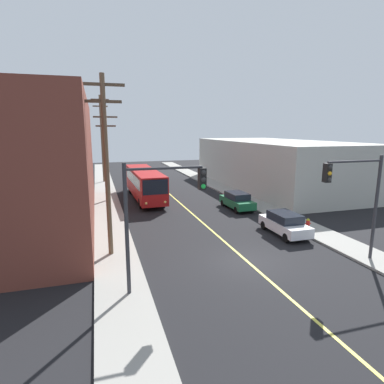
{
  "coord_description": "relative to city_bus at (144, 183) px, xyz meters",
  "views": [
    {
      "loc": [
        -8.06,
        -15.58,
        7.54
      ],
      "look_at": [
        0.0,
        11.15,
        2.0
      ],
      "focal_mm": 29.69,
      "sensor_mm": 36.0,
      "label": 1
    }
  ],
  "objects": [
    {
      "name": "ground_plane",
      "position": [
        3.18,
        -18.57,
        -1.82
      ],
      "size": [
        120.0,
        120.0,
        0.0
      ],
      "primitive_type": "plane",
      "color": "black"
    },
    {
      "name": "sidewalk_left",
      "position": [
        -4.07,
        -8.57,
        -1.74
      ],
      "size": [
        2.5,
        90.0,
        0.15
      ],
      "primitive_type": "cube",
      "color": "gray",
      "rests_on": "ground"
    },
    {
      "name": "sidewalk_right",
      "position": [
        10.43,
        -8.57,
        -1.74
      ],
      "size": [
        2.5,
        90.0,
        0.15
      ],
      "primitive_type": "cube",
      "color": "gray",
      "rests_on": "ground"
    },
    {
      "name": "lane_stripe_center",
      "position": [
        3.18,
        -3.57,
        -1.81
      ],
      "size": [
        0.16,
        60.0,
        0.01
      ],
      "primitive_type": "cube",
      "color": "#D8CC4C",
      "rests_on": "ground"
    },
    {
      "name": "building_left_brick",
      "position": [
        -10.31,
        -6.8,
        3.11
      ],
      "size": [
        10.0,
        23.39,
        9.85
      ],
      "color": "brown",
      "rests_on": "ground"
    },
    {
      "name": "building_right_warehouse",
      "position": [
        17.68,
        2.99,
        1.2
      ],
      "size": [
        12.0,
        26.98,
        6.04
      ],
      "color": "#B2B2A8",
      "rests_on": "ground"
    },
    {
      "name": "city_bus",
      "position": [
        0.0,
        0.0,
        0.0
      ],
      "size": [
        2.8,
        12.2,
        3.2
      ],
      "color": "maroon",
      "rests_on": "ground"
    },
    {
      "name": "parked_car_white",
      "position": [
        7.92,
        -14.95,
        -0.98
      ],
      "size": [
        1.83,
        4.41,
        1.62
      ],
      "color": "silver",
      "rests_on": "ground"
    },
    {
      "name": "parked_car_green",
      "position": [
        7.79,
        -7.06,
        -0.98
      ],
      "size": [
        1.93,
        4.45,
        1.62
      ],
      "color": "#196038",
      "rests_on": "ground"
    },
    {
      "name": "utility_pole_near",
      "position": [
        -4.34,
        -15.39,
        4.04
      ],
      "size": [
        2.4,
        0.28,
        10.39
      ],
      "color": "brown",
      "rests_on": "sidewalk_left"
    },
    {
      "name": "utility_pole_mid",
      "position": [
        -3.77,
        0.06,
        3.42
      ],
      "size": [
        2.4,
        0.28,
        9.21
      ],
      "color": "brown",
      "rests_on": "sidewalk_left"
    },
    {
      "name": "utility_pole_far",
      "position": [
        -3.98,
        12.63,
        4.86
      ],
      "size": [
        2.4,
        0.28,
        11.98
      ],
      "color": "brown",
      "rests_on": "sidewalk_left"
    },
    {
      "name": "traffic_signal_left_corner",
      "position": [
        -2.23,
        -20.49,
        2.49
      ],
      "size": [
        3.75,
        0.48,
        6.0
      ],
      "color": "#2D2D33",
      "rests_on": "sidewalk_left"
    },
    {
      "name": "traffic_signal_right_corner",
      "position": [
        8.59,
        -20.47,
        2.49
      ],
      "size": [
        3.75,
        0.48,
        6.0
      ],
      "color": "#2D2D33",
      "rests_on": "sidewalk_right"
    },
    {
      "name": "fire_hydrant",
      "position": [
        10.03,
        -14.8,
        -1.23
      ],
      "size": [
        0.44,
        0.26,
        0.84
      ],
      "color": "red",
      "rests_on": "sidewalk_right"
    }
  ]
}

